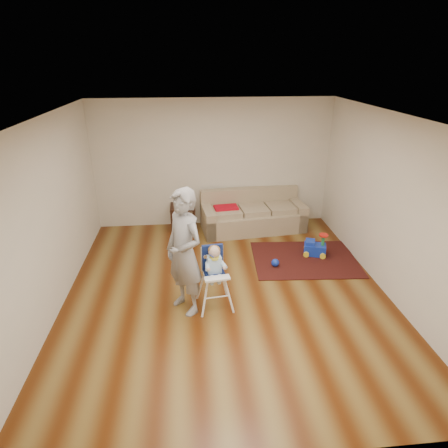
{
  "coord_description": "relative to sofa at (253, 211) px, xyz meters",
  "views": [
    {
      "loc": [
        -0.53,
        -4.99,
        3.41
      ],
      "look_at": [
        0.0,
        0.4,
        1.0
      ],
      "focal_mm": 30.0,
      "sensor_mm": 36.0,
      "label": 1
    }
  ],
  "objects": [
    {
      "name": "side_table",
      "position": [
        -1.49,
        0.21,
        -0.15
      ],
      "size": [
        0.53,
        0.53,
        0.53
      ],
      "primitive_type": null,
      "color": "black",
      "rests_on": "ground"
    },
    {
      "name": "area_rug",
      "position": [
        0.74,
        -1.41,
        -0.41
      ],
      "size": [
        1.96,
        1.52,
        0.01
      ],
      "primitive_type": "cube",
      "rotation": [
        0.0,
        0.0,
        -0.06
      ],
      "color": "black",
      "rests_on": "ground"
    },
    {
      "name": "ground",
      "position": [
        -0.81,
        -2.3,
        -0.42
      ],
      "size": [
        5.5,
        5.5,
        0.0
      ],
      "primitive_type": "plane",
      "color": "#502309",
      "rests_on": "ground"
    },
    {
      "name": "sofa",
      "position": [
        0.0,
        0.0,
        0.0
      ],
      "size": [
        2.24,
        1.11,
        0.83
      ],
      "rotation": [
        0.0,
        0.0,
        0.11
      ],
      "color": "gray",
      "rests_on": "ground"
    },
    {
      "name": "ride_on_toy",
      "position": [
        0.97,
        -1.27,
        -0.19
      ],
      "size": [
        0.46,
        0.39,
        0.43
      ],
      "primitive_type": null,
      "rotation": [
        0.0,
        0.0,
        -0.31
      ],
      "color": "#1737C1",
      "rests_on": "area_rug"
    },
    {
      "name": "high_chair",
      "position": [
        -1.02,
        -2.65,
        0.07
      ],
      "size": [
        0.52,
        0.52,
        1.01
      ],
      "rotation": [
        0.0,
        0.0,
        0.12
      ],
      "color": "white",
      "rests_on": "ground"
    },
    {
      "name": "adult",
      "position": [
        -1.44,
        -2.68,
        0.52
      ],
      "size": [
        0.77,
        0.81,
        1.86
      ],
      "primitive_type": "imported",
      "rotation": [
        0.0,
        0.0,
        -0.92
      ],
      "color": "gray",
      "rests_on": "ground"
    },
    {
      "name": "room_envelope",
      "position": [
        -0.81,
        -1.77,
        1.46
      ],
      "size": [
        5.04,
        5.52,
        2.72
      ],
      "color": "silver",
      "rests_on": "ground"
    },
    {
      "name": "toy_ball",
      "position": [
        0.13,
        -1.63,
        -0.33
      ],
      "size": [
        0.14,
        0.14,
        0.14
      ],
      "primitive_type": "sphere",
      "color": "#1737C1",
      "rests_on": "area_rug"
    }
  ]
}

